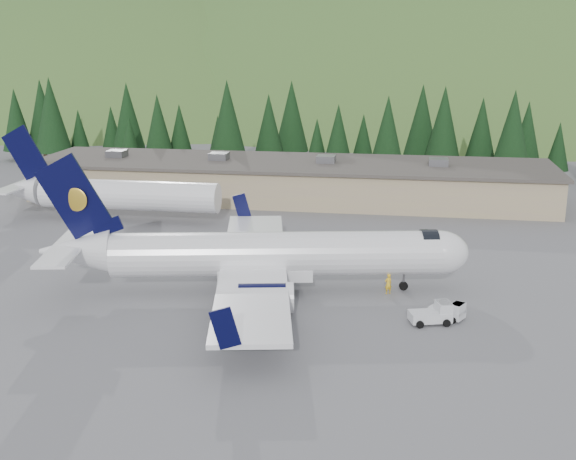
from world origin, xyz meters
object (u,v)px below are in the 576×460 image
Objects in this scene: baggage_tug_b at (450,311)px; terminal_building at (290,180)px; second_airliner at (106,193)px; airliner at (264,256)px; baggage_tug_a at (434,314)px; ramp_worker at (388,284)px.

terminal_building is (-19.60, 42.12, 1.98)m from baggage_tug_b.
airliner is at bearing -42.95° from second_airliner.
terminal_building reaches higher than baggage_tug_a.
airliner is 10.56× the size of baggage_tug_a.
airliner is 32.60m from second_airliner.
ramp_worker is at bearing 162.41° from baggage_tug_b.
ramp_worker reaches higher than baggage_tug_a.
airliner is 38.42m from terminal_building.
second_airliner reaches higher than baggage_tug_a.
second_airliner is 0.39× the size of terminal_building.
airliner reaches higher than second_airliner.
second_airliner is 40.52m from ramp_worker.
airliner is 16.35m from baggage_tug_b.
baggage_tug_a is 1.66m from baggage_tug_b.
terminal_building is at bearing 96.27° from baggage_tug_a.
second_airliner is at bearing -141.22° from terminal_building.
baggage_tug_a is at bearing 88.72° from ramp_worker.
baggage_tug_b is at bearing -65.04° from terminal_building.
baggage_tug_b is (15.66, -3.91, -2.64)m from airliner.
terminal_building is at bearing 84.75° from airliner.
airliner is 11.02m from ramp_worker.
second_airliner is (-23.86, 22.21, 0.04)m from airliner.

